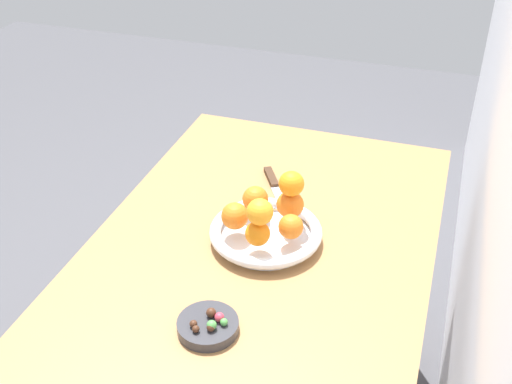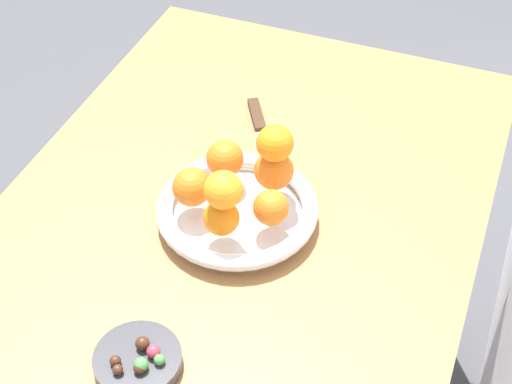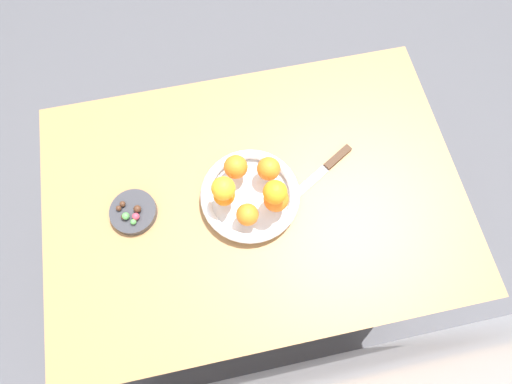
{
  "view_description": "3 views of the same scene",
  "coord_description": "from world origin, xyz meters",
  "px_view_note": "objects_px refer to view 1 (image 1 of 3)",
  "views": [
    {
      "loc": [
        1.12,
        0.35,
        1.63
      ],
      "look_at": [
        0.03,
        -0.01,
        0.88
      ],
      "focal_mm": 45.0,
      "sensor_mm": 36.0,
      "label": 1
    },
    {
      "loc": [
        0.82,
        0.35,
        1.63
      ],
      "look_at": [
        0.02,
        0.04,
        0.82
      ],
      "focal_mm": 55.0,
      "sensor_mm": 36.0,
      "label": 2
    },
    {
      "loc": [
        0.07,
        0.35,
        1.73
      ],
      "look_at": [
        0.0,
        0.03,
        0.85
      ],
      "focal_mm": 28.0,
      "sensor_mm": 36.0,
      "label": 3
    }
  ],
  "objects_px": {
    "orange_4": "(255,199)",
    "candy_ball_5": "(210,325)",
    "candy_ball_1": "(224,322)",
    "candy_ball_4": "(196,329)",
    "orange_2": "(291,227)",
    "knife": "(277,191)",
    "candy_ball_0": "(219,317)",
    "fruit_bowl": "(266,233)",
    "orange_1": "(258,234)",
    "orange_0": "(235,216)",
    "orange_6": "(260,212)",
    "candy_ball_6": "(213,328)",
    "orange_5": "(291,184)",
    "candy_ball_2": "(211,313)",
    "orange_3": "(290,205)",
    "candy_ball_3": "(193,324)",
    "dining_table": "(264,267)",
    "candy_dish": "(208,326)"
  },
  "relations": [
    {
      "from": "orange_2",
      "to": "orange_5",
      "type": "xyz_separation_m",
      "value": [
        -0.07,
        -0.02,
        0.06
      ]
    },
    {
      "from": "fruit_bowl",
      "to": "orange_4",
      "type": "relative_size",
      "value": 4.24
    },
    {
      "from": "candy_ball_1",
      "to": "candy_ball_4",
      "type": "xyz_separation_m",
      "value": [
        0.03,
        -0.04,
        -0.0
      ]
    },
    {
      "from": "orange_2",
      "to": "knife",
      "type": "distance_m",
      "value": 0.25
    },
    {
      "from": "dining_table",
      "to": "candy_ball_5",
      "type": "distance_m",
      "value": 0.35
    },
    {
      "from": "fruit_bowl",
      "to": "candy_ball_2",
      "type": "height_order",
      "value": "candy_ball_2"
    },
    {
      "from": "orange_3",
      "to": "candy_ball_5",
      "type": "xyz_separation_m",
      "value": [
        0.37,
        -0.05,
        -0.04
      ]
    },
    {
      "from": "candy_ball_0",
      "to": "candy_ball_6",
      "type": "xyz_separation_m",
      "value": [
        0.03,
        -0.0,
        -0.0
      ]
    },
    {
      "from": "orange_2",
      "to": "candy_ball_2",
      "type": "height_order",
      "value": "orange_2"
    },
    {
      "from": "orange_4",
      "to": "knife",
      "type": "relative_size",
      "value": 0.26
    },
    {
      "from": "candy_ball_0",
      "to": "candy_ball_2",
      "type": "relative_size",
      "value": 0.96
    },
    {
      "from": "orange_0",
      "to": "orange_6",
      "type": "distance_m",
      "value": 0.1
    },
    {
      "from": "orange_6",
      "to": "knife",
      "type": "xyz_separation_m",
      "value": [
        -0.27,
        -0.04,
        -0.12
      ]
    },
    {
      "from": "fruit_bowl",
      "to": "orange_1",
      "type": "relative_size",
      "value": 4.67
    },
    {
      "from": "orange_2",
      "to": "orange_4",
      "type": "height_order",
      "value": "orange_4"
    },
    {
      "from": "fruit_bowl",
      "to": "candy_ball_4",
      "type": "xyz_separation_m",
      "value": [
        0.33,
        -0.03,
        0.01
      ]
    },
    {
      "from": "orange_1",
      "to": "candy_ball_0",
      "type": "distance_m",
      "value": 0.23
    },
    {
      "from": "orange_5",
      "to": "orange_6",
      "type": "height_order",
      "value": "orange_5"
    },
    {
      "from": "candy_dish",
      "to": "orange_4",
      "type": "xyz_separation_m",
      "value": [
        -0.36,
        -0.02,
        0.06
      ]
    },
    {
      "from": "orange_5",
      "to": "knife",
      "type": "height_order",
      "value": "orange_5"
    },
    {
      "from": "dining_table",
      "to": "orange_4",
      "type": "relative_size",
      "value": 18.23
    },
    {
      "from": "orange_5",
      "to": "candy_ball_6",
      "type": "xyz_separation_m",
      "value": [
        0.37,
        -0.04,
        -0.1
      ]
    },
    {
      "from": "orange_6",
      "to": "orange_3",
      "type": "bearing_deg",
      "value": 164.36
    },
    {
      "from": "candy_ball_0",
      "to": "orange_1",
      "type": "bearing_deg",
      "value": 179.45
    },
    {
      "from": "orange_5",
      "to": "candy_ball_6",
      "type": "relative_size",
      "value": 3.63
    },
    {
      "from": "orange_4",
      "to": "candy_ball_2",
      "type": "xyz_separation_m",
      "value": [
        0.34,
        0.02,
        -0.04
      ]
    },
    {
      "from": "orange_4",
      "to": "candy_ball_5",
      "type": "distance_m",
      "value": 0.38
    },
    {
      "from": "candy_ball_0",
      "to": "orange_5",
      "type": "bearing_deg",
      "value": 172.88
    },
    {
      "from": "orange_2",
      "to": "candy_ball_2",
      "type": "distance_m",
      "value": 0.28
    },
    {
      "from": "fruit_bowl",
      "to": "candy_ball_5",
      "type": "xyz_separation_m",
      "value": [
        0.32,
        -0.01,
        0.01
      ]
    },
    {
      "from": "orange_4",
      "to": "orange_5",
      "type": "xyz_separation_m",
      "value": [
        0.01,
        0.09,
        0.06
      ]
    },
    {
      "from": "orange_2",
      "to": "knife",
      "type": "xyz_separation_m",
      "value": [
        -0.22,
        -0.1,
        -0.06
      ]
    },
    {
      "from": "orange_5",
      "to": "candy_ball_1",
      "type": "height_order",
      "value": "orange_5"
    },
    {
      "from": "orange_0",
      "to": "orange_3",
      "type": "relative_size",
      "value": 0.97
    },
    {
      "from": "fruit_bowl",
      "to": "dining_table",
      "type": "bearing_deg",
      "value": -150.64
    },
    {
      "from": "orange_0",
      "to": "candy_ball_3",
      "type": "height_order",
      "value": "orange_0"
    },
    {
      "from": "orange_2",
      "to": "candy_ball_0",
      "type": "distance_m",
      "value": 0.28
    },
    {
      "from": "fruit_bowl",
      "to": "candy_ball_3",
      "type": "height_order",
      "value": "fruit_bowl"
    },
    {
      "from": "orange_5",
      "to": "candy_ball_3",
      "type": "distance_m",
      "value": 0.4
    },
    {
      "from": "orange_1",
      "to": "orange_2",
      "type": "bearing_deg",
      "value": 127.08
    },
    {
      "from": "candy_ball_0",
      "to": "candy_ball_6",
      "type": "height_order",
      "value": "candy_ball_0"
    },
    {
      "from": "orange_3",
      "to": "knife",
      "type": "height_order",
      "value": "orange_3"
    },
    {
      "from": "orange_2",
      "to": "candy_ball_6",
      "type": "height_order",
      "value": "orange_2"
    },
    {
      "from": "orange_3",
      "to": "orange_6",
      "type": "bearing_deg",
      "value": -15.64
    },
    {
      "from": "candy_dish",
      "to": "orange_5",
      "type": "distance_m",
      "value": 0.38
    },
    {
      "from": "fruit_bowl",
      "to": "orange_5",
      "type": "relative_size",
      "value": 4.44
    },
    {
      "from": "orange_5",
      "to": "knife",
      "type": "bearing_deg",
      "value": -153.23
    },
    {
      "from": "fruit_bowl",
      "to": "candy_ball_6",
      "type": "distance_m",
      "value": 0.32
    },
    {
      "from": "orange_3",
      "to": "candy_ball_0",
      "type": "relative_size",
      "value": 3.39
    },
    {
      "from": "orange_4",
      "to": "knife",
      "type": "height_order",
      "value": "orange_4"
    }
  ]
}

